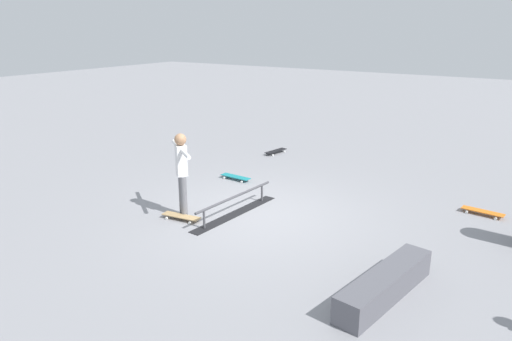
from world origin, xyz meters
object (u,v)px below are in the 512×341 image
object	(u,v)px
skate_ledge	(385,285)
loose_skateboard_teal	(236,177)
skater_main	(182,169)
loose_skateboard_black	(276,151)
grind_rail	(235,206)
loose_skateboard_orange	(483,212)
skateboard_main	(181,216)

from	to	relation	value
skate_ledge	loose_skateboard_teal	distance (m)	5.78
skater_main	loose_skateboard_black	world-z (taller)	skater_main
grind_rail	loose_skateboard_orange	bearing A→B (deg)	126.33
grind_rail	skater_main	bearing A→B (deg)	-47.38
skate_ledge	loose_skateboard_orange	bearing A→B (deg)	170.93
grind_rail	loose_skateboard_teal	xyz separation A→B (m)	(-1.82, -1.29, -0.10)
skater_main	loose_skateboard_teal	bearing A→B (deg)	-43.01
skater_main	loose_skateboard_orange	bearing A→B (deg)	-110.61
skate_ledge	loose_skateboard_orange	distance (m)	4.08
loose_skateboard_teal	skater_main	bearing A→B (deg)	104.18
grind_rail	loose_skateboard_orange	distance (m)	4.95
grind_rail	loose_skateboard_black	world-z (taller)	grind_rail
skate_ledge	loose_skateboard_orange	size ratio (longest dim) A/B	2.55
skate_ledge	loose_skateboard_black	xyz separation A→B (m)	(-5.88, -5.28, -0.12)
skate_ledge	skater_main	xyz separation A→B (m)	(-0.72, -4.33, 0.78)
skateboard_main	loose_skateboard_teal	size ratio (longest dim) A/B	1.01
skate_ledge	loose_skateboard_teal	world-z (taller)	skate_ledge
loose_skateboard_teal	loose_skateboard_black	bearing A→B (deg)	-77.31
skateboard_main	grind_rail	bearing A→B (deg)	-137.89
loose_skateboard_black	skater_main	bearing A→B (deg)	-160.74
grind_rail	skate_ledge	xyz separation A→B (m)	(1.37, 3.53, 0.03)
skateboard_main	loose_skateboard_black	bearing A→B (deg)	-86.06
skater_main	loose_skateboard_orange	xyz separation A→B (m)	(-3.31, 4.97, -0.90)
loose_skateboard_black	grind_rail	bearing A→B (deg)	-150.02
loose_skateboard_black	loose_skateboard_teal	size ratio (longest dim) A/B	1.01
skate_ledge	loose_skateboard_black	world-z (taller)	skate_ledge
skate_ledge	grind_rail	bearing A→B (deg)	-111.14
loose_skateboard_orange	skateboard_main	bearing A→B (deg)	41.78
grind_rail	skate_ledge	distance (m)	3.79
skateboard_main	loose_skateboard_black	world-z (taller)	same
skateboard_main	loose_skateboard_orange	xyz separation A→B (m)	(-3.48, 4.88, 0.00)
loose_skateboard_black	loose_skateboard_orange	distance (m)	6.20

